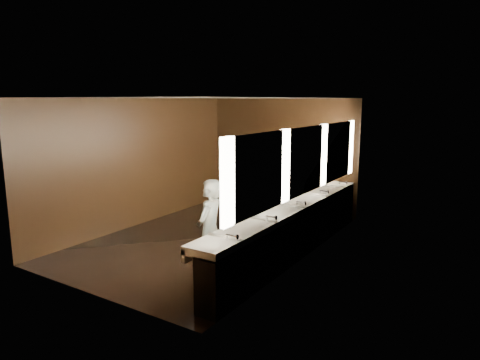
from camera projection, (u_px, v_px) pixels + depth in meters
name	position (u px, v px, depth m)	size (l,w,h in m)	color
floor	(213.00, 238.00, 8.68)	(6.00, 6.00, 0.00)	black
ceiling	(211.00, 98.00, 8.16)	(4.00, 6.00, 0.02)	#2D2D2B
wall_back	(281.00, 154.00, 10.91)	(4.00, 0.02, 2.80)	black
wall_front	(85.00, 200.00, 5.93)	(4.00, 0.02, 2.80)	black
wall_left	(139.00, 162.00, 9.47)	(0.02, 6.00, 2.80)	black
wall_right	(306.00, 180.00, 7.37)	(0.02, 6.00, 2.80)	black
sink_counter	(294.00, 229.00, 7.65)	(0.55, 5.40, 1.01)	black
mirror_band	(306.00, 160.00, 7.31)	(0.06, 5.03, 1.15)	white
person	(210.00, 231.00, 6.48)	(0.59, 0.38, 1.61)	#7BADB8
trash_bin	(218.00, 277.00, 6.09)	(0.37, 0.37, 0.57)	black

